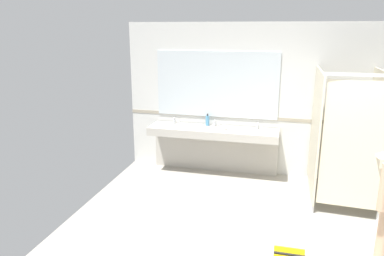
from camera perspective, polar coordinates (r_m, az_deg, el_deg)
wall_back at (r=6.71m, az=19.13°, el=3.67°), size 6.90×0.12×2.72m
wall_back_tile_band at (r=6.71m, az=18.94°, el=0.97°), size 6.90×0.01×0.06m
vanity_counter at (r=6.71m, az=3.38°, el=-1.81°), size 2.32×0.55×1.00m
mirror_panel at (r=6.68m, az=3.83°, el=6.75°), size 2.22×0.02×1.19m
bathroom_stalls at (r=5.98m, az=27.27°, el=-1.40°), size 1.84×1.40×2.05m
soap_dispenser at (r=6.71m, az=2.43°, el=1.18°), size 0.07×0.07×0.22m
paper_cup at (r=6.47m, az=5.03°, el=0.07°), size 0.07×0.07×0.08m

